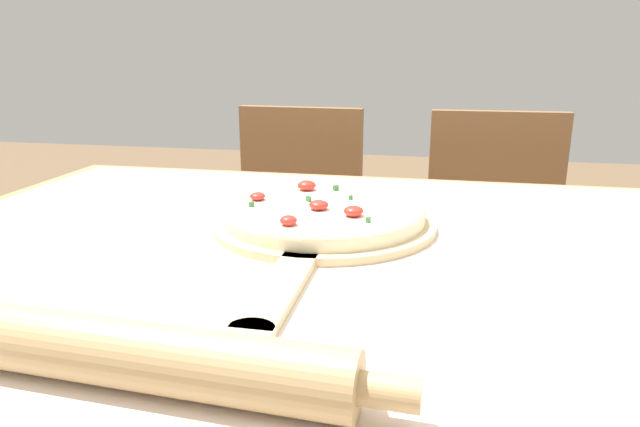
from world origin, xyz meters
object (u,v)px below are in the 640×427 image
(pizza_peel, at_px, (321,228))
(chair_left, at_px, (293,234))
(pizza, at_px, (324,211))
(chair_right, at_px, (493,247))
(rolling_pin, at_px, (126,353))

(pizza_peel, distance_m, chair_left, 0.87)
(pizza, relative_size, chair_left, 0.35)
(pizza_peel, height_order, chair_right, chair_right)
(pizza, height_order, rolling_pin, rolling_pin)
(pizza_peel, relative_size, rolling_pin, 1.18)
(pizza, xyz_separation_m, chair_right, (0.34, 0.76, -0.30))
(rolling_pin, height_order, chair_right, chair_right)
(chair_left, bearing_deg, rolling_pin, -79.35)
(chair_right, bearing_deg, pizza_peel, -114.68)
(chair_right, bearing_deg, pizza, -115.42)
(chair_left, bearing_deg, chair_right, 2.86)
(pizza_peel, bearing_deg, pizza, 90.81)
(rolling_pin, bearing_deg, chair_right, 71.07)
(chair_right, bearing_deg, chair_left, 178.78)
(chair_left, bearing_deg, pizza_peel, -70.04)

